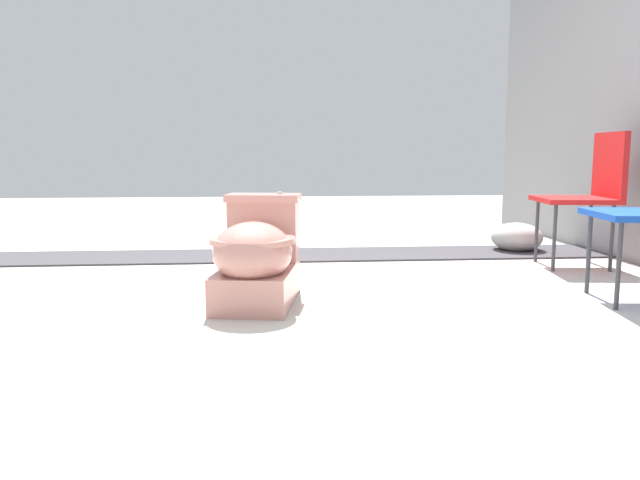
# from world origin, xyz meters

# --- Properties ---
(ground_plane) EXTENTS (14.00, 14.00, 0.00)m
(ground_plane) POSITION_xyz_m (0.00, 0.00, 0.00)
(ground_plane) COLOR #B7B2A8
(gravel_strip) EXTENTS (0.56, 8.00, 0.01)m
(gravel_strip) POSITION_xyz_m (-1.20, 0.50, 0.01)
(gravel_strip) COLOR #423F44
(gravel_strip) RESTS_ON ground
(toilet) EXTENTS (0.68, 0.47, 0.52)m
(toilet) POSITION_xyz_m (0.15, -0.11, 0.22)
(toilet) COLOR tan
(toilet) RESTS_ON ground
(folding_chair_left) EXTENTS (0.49, 0.49, 0.83)m
(folding_chair_left) POSITION_xyz_m (-0.64, 1.95, 0.51)
(folding_chair_left) COLOR red
(folding_chair_left) RESTS_ON ground
(boulder_near) EXTENTS (0.37, 0.37, 0.21)m
(boulder_near) POSITION_xyz_m (-1.27, 1.75, 0.10)
(boulder_near) COLOR #B7B2AD
(boulder_near) RESTS_ON ground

